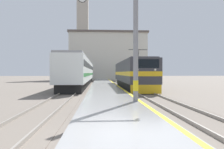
% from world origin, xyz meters
% --- Properties ---
extents(ground_plane, '(200.00, 200.00, 0.00)m').
position_xyz_m(ground_plane, '(0.00, 30.00, 0.00)').
color(ground_plane, '#70665B').
extents(platform, '(3.47, 140.00, 0.34)m').
position_xyz_m(platform, '(0.00, 25.00, 0.17)').
color(platform, '#999999').
rests_on(platform, ground).
extents(rail_track_near, '(2.83, 140.00, 0.16)m').
position_xyz_m(rail_track_near, '(3.43, 25.00, 0.03)').
color(rail_track_near, '#70665B').
rests_on(rail_track_near, ground).
extents(rail_track_far, '(2.84, 140.00, 0.16)m').
position_xyz_m(rail_track_far, '(-3.58, 25.00, 0.03)').
color(rail_track_far, '#70665B').
rests_on(rail_track_far, ground).
extents(locomotive_train, '(2.92, 16.89, 4.48)m').
position_xyz_m(locomotive_train, '(3.43, 21.08, 1.80)').
color(locomotive_train, black).
rests_on(locomotive_train, ground).
extents(passenger_train, '(2.92, 31.44, 3.93)m').
position_xyz_m(passenger_train, '(-3.58, 28.47, 2.12)').
color(passenger_train, black).
rests_on(passenger_train, ground).
extents(catenary_mast, '(2.42, 0.30, 7.32)m').
position_xyz_m(catenary_mast, '(1.38, 5.92, 3.94)').
color(catenary_mast, gray).
rests_on(catenary_mast, platform).
extents(clock_tower, '(4.16, 4.16, 29.14)m').
position_xyz_m(clock_tower, '(-5.59, 59.63, 15.31)').
color(clock_tower, '#ADA393').
rests_on(clock_tower, ground).
extents(station_building, '(20.54, 7.64, 12.69)m').
position_xyz_m(station_building, '(1.68, 51.94, 6.37)').
color(station_building, beige).
rests_on(station_building, ground).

